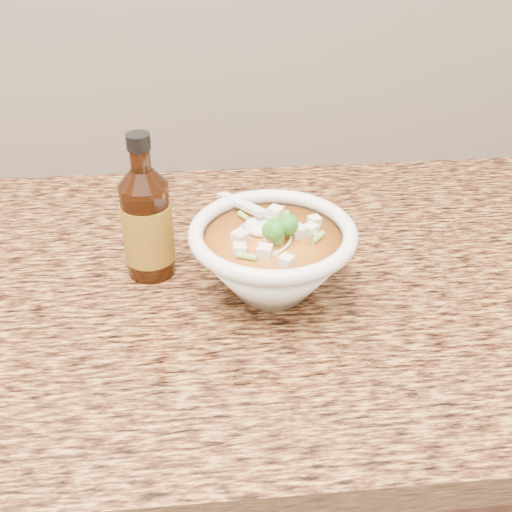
{
  "coord_description": "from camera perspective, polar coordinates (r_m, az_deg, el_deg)",
  "views": [
    {
      "loc": [
        0.18,
        0.99,
        1.38
      ],
      "look_at": [
        0.25,
        1.63,
        0.95
      ],
      "focal_mm": 45.0,
      "sensor_mm": 36.0,
      "label": 1
    }
  ],
  "objects": [
    {
      "name": "cabinet",
      "position": [
        1.18,
        -13.01,
        -21.02
      ],
      "size": [
        4.0,
        0.65,
        0.86
      ],
      "primitive_type": "cube",
      "color": "#371B10",
      "rests_on": "ground"
    },
    {
      "name": "counter_slab",
      "position": [
        0.86,
        -16.73,
        -3.28
      ],
      "size": [
        4.0,
        0.68,
        0.04
      ],
      "primitive_type": "cube",
      "color": "#A7803D",
      "rests_on": "cabinet"
    },
    {
      "name": "soup_bowl",
      "position": [
        0.78,
        1.48,
        -0.2
      ],
      "size": [
        0.2,
        0.22,
        0.11
      ],
      "rotation": [
        0.0,
        0.0,
        0.03
      ],
      "color": "silver",
      "rests_on": "counter_slab"
    },
    {
      "name": "hot_sauce_bottle",
      "position": [
        0.81,
        -9.65,
        2.86
      ],
      "size": [
        0.08,
        0.08,
        0.19
      ],
      "rotation": [
        0.0,
        0.0,
        -0.32
      ],
      "color": "#361607",
      "rests_on": "counter_slab"
    }
  ]
}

